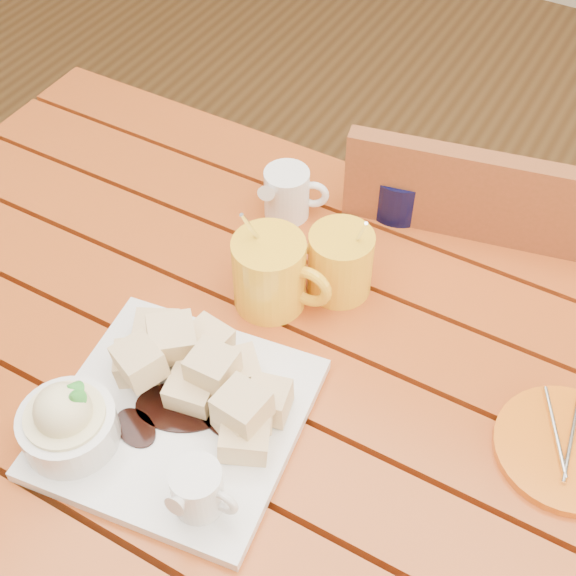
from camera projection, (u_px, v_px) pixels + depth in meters
The scene contains 8 objects.
table at pixel (246, 395), 1.10m from camera, with size 1.20×0.79×0.75m.
dessert_plate at pixel (157, 410), 0.92m from camera, with size 0.32×0.32×0.11m.
coffee_mug_left at pixel (338, 262), 1.05m from camera, with size 0.12×0.09×0.14m.
coffee_mug_right at pixel (271, 273), 1.03m from camera, with size 0.14×0.10×0.16m.
cream_pitcher at pixel (288, 193), 1.16m from camera, with size 0.09×0.08×0.08m.
sugar_caddy at pixel (401, 188), 1.17m from camera, with size 0.09×0.09×0.10m.
orange_saucer at pixel (568, 449), 0.91m from camera, with size 0.17×0.17×0.02m.
chair_far at pixel (468, 297), 1.41m from camera, with size 0.50×0.50×0.89m.
Camera 1 is at (0.36, -0.52, 1.56)m, focal length 50.00 mm.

